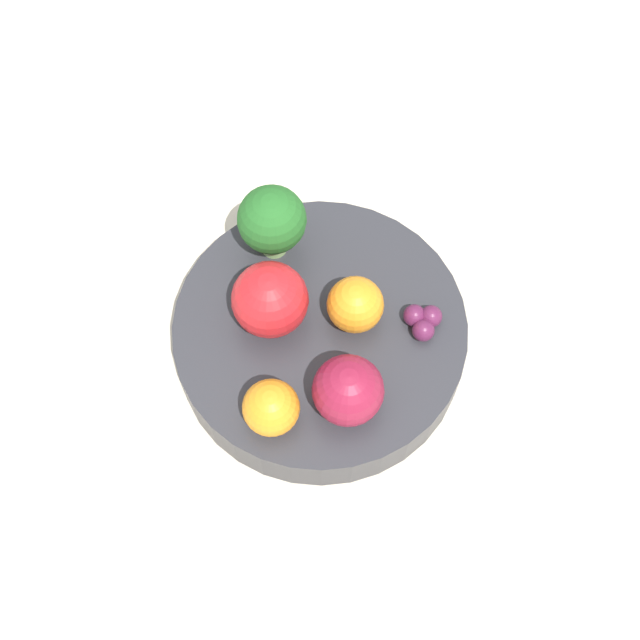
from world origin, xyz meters
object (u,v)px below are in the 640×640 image
(broccoli, at_px, (272,221))
(orange_front, at_px, (355,305))
(apple_red, at_px, (348,390))
(apple_green, at_px, (270,300))
(orange_back, at_px, (271,408))
(grape_cluster, at_px, (423,321))
(bowl, at_px, (320,337))
(spoon, at_px, (111,276))

(broccoli, bearing_deg, orange_front, 168.71)
(apple_red, height_order, apple_green, apple_green)
(orange_back, height_order, grape_cluster, orange_back)
(broccoli, xyz_separation_m, orange_front, (-0.08, 0.02, -0.02))
(broccoli, distance_m, grape_cluster, 0.13)
(apple_red, distance_m, orange_back, 0.05)
(bowl, distance_m, orange_front, 0.05)
(apple_green, distance_m, orange_back, 0.08)
(grape_cluster, bearing_deg, apple_red, 80.66)
(apple_green, distance_m, spoon, 0.15)
(grape_cluster, bearing_deg, orange_front, 25.54)
(broccoli, bearing_deg, apple_green, 122.72)
(spoon, bearing_deg, orange_front, -162.42)
(orange_back, distance_m, grape_cluster, 0.13)
(apple_red, xyz_separation_m, grape_cluster, (-0.01, -0.08, -0.02))
(orange_back, bearing_deg, bowl, -81.93)
(bowl, height_order, orange_back, orange_back)
(bowl, distance_m, orange_back, 0.09)
(grape_cluster, relative_size, spoon, 0.40)
(apple_green, relative_size, orange_front, 1.34)
(apple_green, height_order, spoon, apple_green)
(broccoli, relative_size, apple_green, 1.19)
(orange_back, bearing_deg, grape_cluster, -113.37)
(orange_front, bearing_deg, broccoli, -11.29)
(broccoli, bearing_deg, apple_red, 146.38)
(spoon, bearing_deg, apple_red, -179.76)
(orange_front, height_order, orange_back, orange_front)
(orange_front, bearing_deg, apple_green, 32.86)
(orange_back, bearing_deg, broccoli, -56.04)
(apple_red, xyz_separation_m, orange_front, (0.03, -0.06, -0.00))
(apple_green, distance_m, orange_front, 0.06)
(apple_red, relative_size, orange_front, 1.20)
(apple_green, bearing_deg, spoon, 11.13)
(orange_front, bearing_deg, grape_cluster, -154.46)
(broccoli, bearing_deg, spoon, 35.45)
(apple_green, distance_m, grape_cluster, 0.11)
(bowl, height_order, apple_green, apple_green)
(grape_cluster, bearing_deg, spoon, 19.16)
(apple_red, xyz_separation_m, spoon, (0.22, 0.00, -0.06))
(apple_green, bearing_deg, apple_red, 162.15)
(broccoli, bearing_deg, orange_back, 123.96)
(orange_back, xyz_separation_m, spoon, (0.18, -0.04, -0.06))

